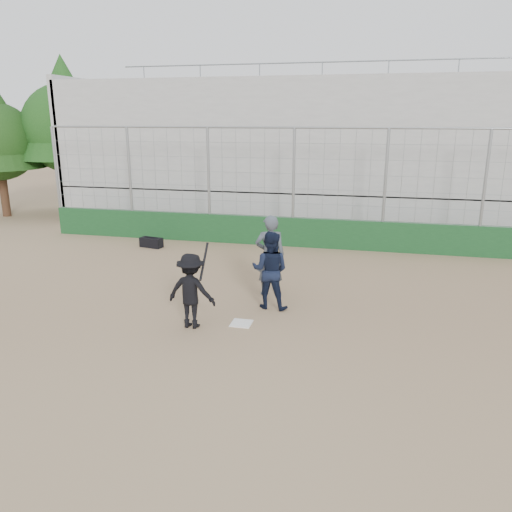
% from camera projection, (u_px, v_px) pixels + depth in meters
% --- Properties ---
extents(ground, '(90.00, 90.00, 0.00)m').
position_uv_depth(ground, '(241.00, 324.00, 10.81)').
color(ground, brown).
rests_on(ground, ground).
extents(home_plate, '(0.44, 0.44, 0.02)m').
position_uv_depth(home_plate, '(241.00, 323.00, 10.81)').
color(home_plate, white).
rests_on(home_plate, ground).
extents(backstop, '(18.10, 0.25, 4.04)m').
position_uv_depth(backstop, '(293.00, 219.00, 17.13)').
color(backstop, '#133C1B').
rests_on(backstop, ground).
extents(bleachers, '(20.25, 6.70, 6.98)m').
position_uv_depth(bleachers, '(312.00, 151.00, 21.25)').
color(bleachers, '#9D9D9D').
rests_on(bleachers, ground).
extents(tree_left, '(4.48, 4.48, 7.00)m').
position_uv_depth(tree_left, '(66.00, 116.00, 22.35)').
color(tree_left, '#3D2816').
rests_on(tree_left, ground).
extents(batter_at_plate, '(1.08, 0.77, 1.78)m').
position_uv_depth(batter_at_plate, '(191.00, 291.00, 10.47)').
color(batter_at_plate, black).
rests_on(batter_at_plate, ground).
extents(catcher_crouched, '(0.97, 0.80, 1.23)m').
position_uv_depth(catcher_crouched, '(270.00, 283.00, 11.55)').
color(catcher_crouched, black).
rests_on(catcher_crouched, ground).
extents(umpire, '(0.85, 0.67, 1.83)m').
position_uv_depth(umpire, '(270.00, 259.00, 12.40)').
color(umpire, '#434B55').
rests_on(umpire, ground).
extents(equipment_bag, '(0.83, 0.48, 0.37)m').
position_uv_depth(equipment_bag, '(151.00, 242.00, 17.17)').
color(equipment_bag, black).
rests_on(equipment_bag, ground).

